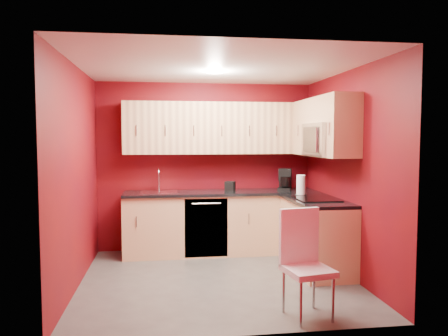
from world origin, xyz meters
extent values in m
plane|color=#53504D|center=(0.00, 0.00, 0.00)|extent=(3.20, 3.20, 0.00)
plane|color=white|center=(0.00, 0.00, 2.50)|extent=(3.20, 3.20, 0.00)
plane|color=#6C0A0B|center=(0.00, 1.50, 1.25)|extent=(3.20, 0.00, 3.20)
plane|color=#6C0A0B|center=(0.00, -1.50, 1.25)|extent=(3.20, 0.00, 3.20)
plane|color=#6C0A0B|center=(-1.60, 0.00, 1.25)|extent=(0.00, 3.00, 3.00)
plane|color=#6C0A0B|center=(1.60, 0.00, 1.25)|extent=(0.00, 3.00, 3.00)
cube|color=#E6B583|center=(0.20, 1.20, 0.43)|extent=(2.80, 0.60, 0.87)
cube|color=#E6B583|center=(1.30, 0.25, 0.43)|extent=(0.60, 1.30, 0.87)
cube|color=black|center=(0.20, 1.19, 0.89)|extent=(2.80, 0.63, 0.04)
cube|color=black|center=(1.29, 0.23, 0.89)|extent=(0.63, 1.27, 0.04)
cube|color=#E2B880|center=(0.20, 1.32, 1.83)|extent=(2.80, 0.35, 0.75)
cube|color=#E2B880|center=(1.43, 0.86, 1.83)|extent=(0.35, 0.57, 0.75)
cube|color=#E2B880|center=(1.43, -0.29, 1.83)|extent=(0.35, 0.22, 0.75)
cube|color=#E2B880|center=(1.43, 0.20, 2.04)|extent=(0.35, 0.76, 0.33)
cube|color=silver|center=(1.40, 0.20, 1.66)|extent=(0.40, 0.76, 0.42)
cube|color=black|center=(1.21, 0.20, 1.66)|extent=(0.02, 0.62, 0.33)
cylinder|color=silver|center=(1.19, -0.03, 1.66)|extent=(0.02, 0.02, 0.29)
cube|color=black|center=(1.28, 0.20, 0.92)|extent=(0.50, 0.55, 0.01)
cube|color=silver|center=(-0.70, 1.18, 0.91)|extent=(0.52, 0.42, 0.02)
cylinder|color=silver|center=(-0.70, 1.38, 1.04)|extent=(0.02, 0.02, 0.26)
torus|color=silver|center=(-0.70, 1.31, 1.17)|extent=(0.02, 0.16, 0.16)
cylinder|color=silver|center=(-0.70, 1.24, 1.11)|extent=(0.02, 0.02, 0.12)
cube|color=black|center=(-0.05, 0.91, 0.43)|extent=(0.60, 0.02, 0.82)
cylinder|color=white|center=(0.00, 0.30, 2.48)|extent=(0.20, 0.20, 0.01)
camera|label=1|loc=(-0.63, -5.05, 1.69)|focal=35.00mm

